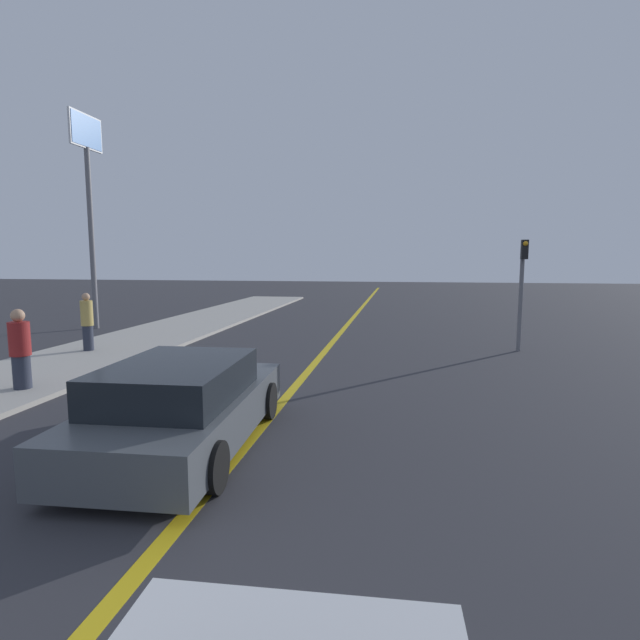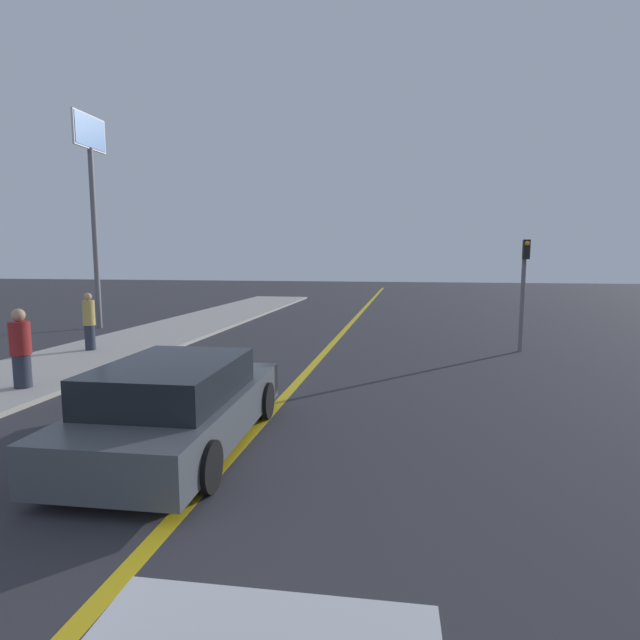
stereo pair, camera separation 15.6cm
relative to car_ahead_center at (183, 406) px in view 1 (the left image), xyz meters
The scene contains 7 objects.
road_center_line 10.00m from the car_ahead_center, 85.10° to the left, with size 0.20×60.00×0.01m.
sidewalk_left 10.75m from the car_ahead_center, 119.91° to the left, with size 3.53×34.73×0.10m.
car_ahead_center is the anchor object (origin of this frame).
pedestrian_near_curb 4.98m from the car_ahead_center, 153.79° to the left, with size 0.40×0.40×1.61m.
pedestrian_mid_group 8.48m from the car_ahead_center, 132.66° to the left, with size 0.33×0.33×1.64m.
traffic_light 10.89m from the car_ahead_center, 53.21° to the left, with size 0.18×0.40×3.24m.
roadside_sign 15.03m from the car_ahead_center, 128.17° to the left, with size 0.20×1.89×8.04m.
Camera 1 is at (2.22, 1.55, 2.71)m, focal length 28.00 mm.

